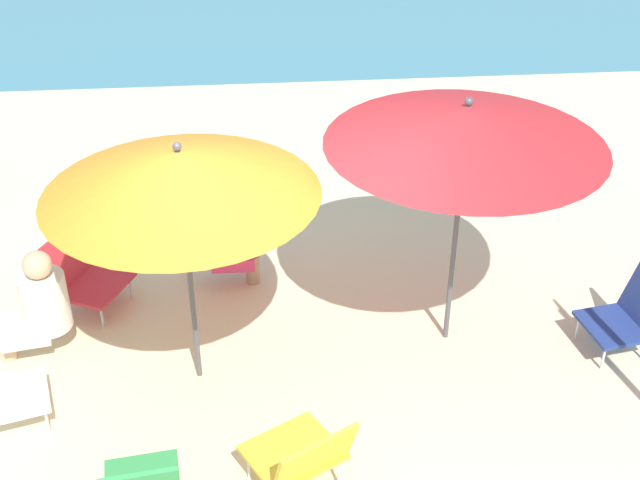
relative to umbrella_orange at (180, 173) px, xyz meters
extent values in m
plane|color=beige|center=(0.38, -0.47, -1.71)|extent=(40.00, 40.00, 0.00)
cylinder|color=#4C4C51|center=(0.00, 0.00, -0.77)|extent=(0.04, 0.04, 1.87)
cone|color=orange|center=(0.00, 0.00, 0.00)|extent=(1.84, 1.84, 0.31)
sphere|color=#4C4C51|center=(0.00, 0.00, 0.19)|extent=(0.06, 0.06, 0.06)
cylinder|color=#4C4C51|center=(1.93, 0.29, -0.72)|extent=(0.04, 0.04, 1.98)
cone|color=red|center=(1.93, 0.29, 0.13)|extent=(1.97, 1.97, 0.28)
sphere|color=#4C4C51|center=(1.93, 0.29, 0.30)|extent=(0.06, 0.06, 0.06)
cube|color=red|center=(-0.87, 0.93, -1.49)|extent=(0.66, 0.69, 0.03)
cube|color=red|center=(-1.10, 1.04, -1.28)|extent=(0.37, 0.56, 0.40)
cylinder|color=silver|center=(-0.61, 1.04, -1.61)|extent=(0.02, 0.02, 0.20)
cylinder|color=silver|center=(-0.79, 0.65, -1.61)|extent=(0.02, 0.02, 0.20)
cylinder|color=silver|center=(-0.95, 1.20, -1.61)|extent=(0.02, 0.02, 0.20)
cylinder|color=silver|center=(-1.13, 0.81, -1.61)|extent=(0.02, 0.02, 0.20)
cube|color=white|center=(-1.24, -0.38, -1.48)|extent=(0.56, 0.58, 0.03)
cylinder|color=silver|center=(-1.12, -0.14, -1.60)|extent=(0.02, 0.02, 0.21)
cylinder|color=silver|center=(-1.01, -0.51, -1.60)|extent=(0.02, 0.02, 0.21)
cube|color=gold|center=(0.64, -1.10, -1.44)|extent=(0.71, 0.69, 0.03)
cube|color=gold|center=(0.77, -1.32, -1.26)|extent=(0.55, 0.39, 0.35)
cylinder|color=silver|center=(0.36, -1.04, -1.58)|extent=(0.02, 0.02, 0.26)
cylinder|color=silver|center=(0.74, -0.82, -1.58)|extent=(0.02, 0.02, 0.26)
cylinder|color=silver|center=(0.93, -1.15, -1.58)|extent=(0.02, 0.02, 0.26)
cube|color=navy|center=(3.17, 0.03, -1.48)|extent=(0.54, 0.55, 0.03)
cylinder|color=silver|center=(3.02, -0.19, -1.60)|extent=(0.02, 0.02, 0.22)
cylinder|color=silver|center=(2.96, 0.18, -1.60)|extent=(0.02, 0.02, 0.22)
cylinder|color=silver|center=(3.32, 0.25, -1.60)|extent=(0.02, 0.02, 0.22)
cylinder|color=silver|center=(-0.49, -1.08, -1.60)|extent=(0.02, 0.02, 0.22)
cylinder|color=silver|center=(-0.13, -1.03, -1.60)|extent=(0.02, 0.02, 0.22)
cube|color=silver|center=(-1.31, 0.34, -1.46)|extent=(0.42, 0.41, 0.12)
cylinder|color=#DBAD84|center=(-1.46, 0.31, -1.58)|extent=(0.12, 0.12, 0.25)
cylinder|color=silver|center=(-1.13, 0.37, -1.23)|extent=(0.35, 0.35, 0.45)
sphere|color=#DBAD84|center=(-1.13, 0.37, -0.90)|extent=(0.21, 0.21, 0.21)
cube|color=#DB3866|center=(0.26, 1.18, -1.44)|extent=(0.36, 0.32, 0.12)
cylinder|color=tan|center=(0.42, 1.18, -1.58)|extent=(0.12, 0.12, 0.27)
cylinder|color=#DB3866|center=(0.08, 1.18, -1.20)|extent=(0.31, 0.31, 0.48)
sphere|color=tan|center=(0.08, 1.18, -0.86)|extent=(0.20, 0.20, 0.20)
camera|label=1|loc=(0.49, -4.88, 2.55)|focal=47.60mm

